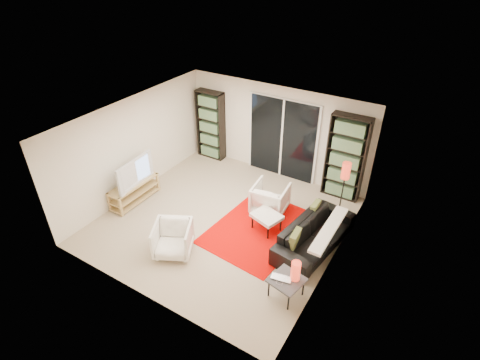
% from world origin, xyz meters
% --- Properties ---
extents(floor, '(5.00, 5.00, 0.00)m').
position_xyz_m(floor, '(0.00, 0.00, 0.00)').
color(floor, tan).
rests_on(floor, ground).
extents(wall_back, '(5.00, 0.02, 2.40)m').
position_xyz_m(wall_back, '(0.00, 2.50, 1.20)').
color(wall_back, white).
rests_on(wall_back, ground).
extents(wall_front, '(5.00, 0.02, 2.40)m').
position_xyz_m(wall_front, '(0.00, -2.50, 1.20)').
color(wall_front, white).
rests_on(wall_front, ground).
extents(wall_left, '(0.02, 5.00, 2.40)m').
position_xyz_m(wall_left, '(-2.50, 0.00, 1.20)').
color(wall_left, white).
rests_on(wall_left, ground).
extents(wall_right, '(0.02, 5.00, 2.40)m').
position_xyz_m(wall_right, '(2.50, 0.00, 1.20)').
color(wall_right, white).
rests_on(wall_right, ground).
extents(ceiling, '(5.00, 5.00, 0.02)m').
position_xyz_m(ceiling, '(0.00, 0.00, 2.40)').
color(ceiling, white).
rests_on(ceiling, wall_back).
extents(sliding_door, '(1.92, 0.08, 2.16)m').
position_xyz_m(sliding_door, '(0.20, 2.46, 1.05)').
color(sliding_door, white).
rests_on(sliding_door, ground).
extents(bookshelf_left, '(0.80, 0.30, 1.95)m').
position_xyz_m(bookshelf_left, '(-1.95, 2.33, 0.98)').
color(bookshelf_left, black).
rests_on(bookshelf_left, ground).
extents(bookshelf_right, '(0.90, 0.30, 2.10)m').
position_xyz_m(bookshelf_right, '(1.90, 2.33, 1.05)').
color(bookshelf_right, black).
rests_on(bookshelf_right, ground).
extents(tv_stand, '(0.42, 1.31, 0.50)m').
position_xyz_m(tv_stand, '(-2.24, -0.46, 0.26)').
color(tv_stand, tan).
rests_on(tv_stand, floor).
extents(tv, '(0.25, 1.17, 0.67)m').
position_xyz_m(tv, '(-2.22, -0.46, 0.83)').
color(tv, black).
rests_on(tv, tv_stand).
extents(rug, '(1.98, 2.55, 0.01)m').
position_xyz_m(rug, '(0.83, 0.16, 0.01)').
color(rug, '#D80400').
rests_on(rug, floor).
extents(sofa, '(1.10, 2.17, 0.61)m').
position_xyz_m(sofa, '(2.05, 0.27, 0.30)').
color(sofa, black).
rests_on(sofa, floor).
extents(armchair_back, '(0.83, 0.85, 0.71)m').
position_xyz_m(armchair_back, '(0.72, 0.86, 0.35)').
color(armchair_back, white).
rests_on(armchair_back, floor).
extents(armchair_front, '(0.98, 0.99, 0.67)m').
position_xyz_m(armchair_front, '(-0.30, -1.36, 0.34)').
color(armchair_front, white).
rests_on(armchair_front, floor).
extents(ottoman, '(0.71, 0.64, 0.40)m').
position_xyz_m(ottoman, '(0.97, 0.22, 0.35)').
color(ottoman, white).
rests_on(ottoman, floor).
extents(side_table, '(0.64, 0.64, 0.40)m').
position_xyz_m(side_table, '(2.11, -1.19, 0.36)').
color(side_table, '#404044').
rests_on(side_table, floor).
extents(laptop, '(0.39, 0.29, 0.03)m').
position_xyz_m(laptop, '(2.03, -1.28, 0.41)').
color(laptop, silver).
rests_on(laptop, side_table).
extents(table_lamp, '(0.16, 0.16, 0.37)m').
position_xyz_m(table_lamp, '(2.21, -1.10, 0.59)').
color(table_lamp, red).
rests_on(table_lamp, side_table).
extents(floor_lamp, '(0.21, 0.21, 1.37)m').
position_xyz_m(floor_lamp, '(2.14, 1.54, 1.05)').
color(floor_lamp, black).
rests_on(floor_lamp, floor).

